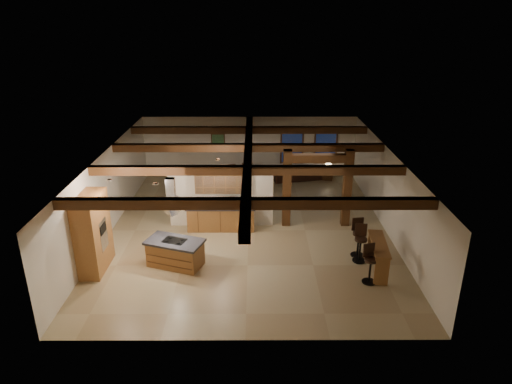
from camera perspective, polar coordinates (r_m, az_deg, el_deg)
ground at (r=16.71m, az=-0.95°, el=-4.81°), size 12.00×12.00×0.00m
room_walls at (r=16.00m, az=-0.99°, el=0.91°), size 12.00×12.00×12.00m
ceiling_beams at (r=15.68m, az=-1.01°, el=4.27°), size 10.00×12.00×0.28m
timber_posts at (r=16.62m, az=7.69°, el=1.47°), size 2.50×0.30×2.90m
partition_wall at (r=16.75m, az=-4.37°, el=-0.67°), size 3.80×0.18×2.20m
pantry_cabinet at (r=14.68m, az=-19.71°, el=-4.86°), size 0.67×1.60×2.40m
back_counter at (r=16.64m, az=-4.40°, el=-3.17°), size 2.50×0.66×0.94m
upper_display_cabinet at (r=16.31m, az=-4.49°, el=1.52°), size 1.80×0.36×0.95m
range_hood at (r=13.96m, az=-10.41°, el=-2.63°), size 1.10×1.10×1.40m
back_windows at (r=21.87m, az=6.61°, el=5.70°), size 2.70×0.07×1.70m
framed_art at (r=21.74m, az=-4.76°, el=6.22°), size 0.65×0.05×0.85m
recessed_cans at (r=14.08m, az=-11.49°, el=2.27°), size 3.16×2.46×0.03m
kitchen_island at (r=14.55m, az=-10.05°, el=-7.47°), size 1.95×1.45×0.87m
dining_table at (r=19.57m, az=-2.71°, el=0.26°), size 1.99×1.36×0.64m
sofa at (r=21.75m, az=5.12°, el=2.45°), size 2.43×1.37×0.67m
microwave at (r=16.39m, az=-3.41°, el=-1.31°), size 0.48×0.38×0.24m
bar_counter at (r=14.44m, az=15.03°, el=-7.24°), size 0.65×1.85×0.95m
side_table at (r=21.93m, az=8.97°, el=2.32°), size 0.58×0.58×0.59m
table_lamp at (r=21.76m, az=9.05°, el=3.67°), size 0.29×0.29×0.35m
bar_stool_a at (r=13.82m, az=14.05°, el=-8.68°), size 0.43×0.45×1.19m
bar_stool_b at (r=14.86m, az=12.91°, el=-6.24°), size 0.43×0.44×1.23m
bar_stool_c at (r=15.16m, az=12.65°, el=-5.54°), size 0.44×0.46×1.27m
dining_chairs at (r=19.45m, az=-2.73°, el=1.20°), size 2.52×2.52×1.30m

